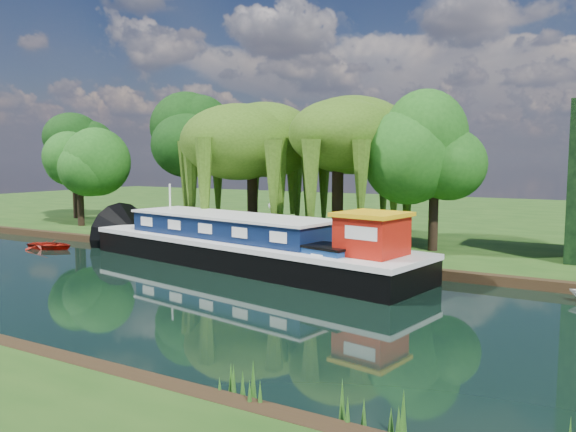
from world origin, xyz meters
The scene contains 14 objects.
ground centered at (0.00, 0.00, 0.00)m, with size 120.00×120.00×0.00m, color black.
far_bank centered at (0.00, 34.00, 0.23)m, with size 120.00×52.00×0.45m, color #1A4011.
dutch_barge centered at (1.42, 6.44, 1.06)m, with size 20.79×8.18×4.28m.
narrowboat centered at (3.86, 5.43, 0.68)m, with size 13.17×5.43×1.90m.
red_dinghy centered at (-12.24, 4.99, 0.00)m, with size 2.15×3.01×0.62m, color #A0160B.
willow_left centered at (-3.05, 13.88, 6.52)m, with size 6.97×6.97×8.35m.
willow_right centered at (3.41, 13.51, 6.34)m, with size 6.63×6.63×8.07m.
tree_far_left centered at (-17.44, 11.71, 5.39)m, with size 4.47×4.47×7.21m.
tree_far_back centered at (-22.36, 15.38, 6.14)m, with size 4.84×4.84×8.15m.
tree_far_mid centered at (-8.91, 16.15, 6.83)m, with size 5.66×5.66×9.27m.
tree_far_right centered at (9.31, 13.52, 5.73)m, with size 4.68×4.68×7.66m.
lamppost centered at (0.50, 10.50, 2.42)m, with size 0.36×0.36×2.56m.
mooring_posts centered at (-0.50, 8.40, 0.95)m, with size 19.16×0.16×1.00m.
reeds_near centered at (6.87, -7.57, 0.55)m, with size 33.70×1.50×1.10m.
Camera 1 is at (17.78, -17.60, 5.57)m, focal length 35.00 mm.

